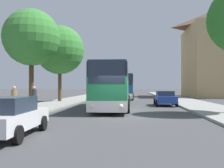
# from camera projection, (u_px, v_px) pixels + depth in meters

# --- Properties ---
(ground_plane) EXTENTS (300.00, 300.00, 0.00)m
(ground_plane) POSITION_uv_depth(u_px,v_px,m) (119.00, 117.00, 15.61)
(ground_plane) COLOR #424244
(ground_plane) RESTS_ON ground
(sidewalk_left) EXTENTS (4.00, 120.00, 0.15)m
(sidewalk_left) POSITION_uv_depth(u_px,v_px,m) (6.00, 115.00, 16.18)
(sidewalk_left) COLOR gray
(sidewalk_left) RESTS_ON ground_plane
(bus_front) EXTENTS (2.89, 11.95, 3.50)m
(bus_front) POSITION_uv_depth(u_px,v_px,m) (113.00, 86.00, 21.63)
(bus_front) COLOR silver
(bus_front) RESTS_ON ground_plane
(bus_middle) EXTENTS (3.00, 11.08, 3.47)m
(bus_middle) POSITION_uv_depth(u_px,v_px,m) (123.00, 86.00, 37.74)
(bus_middle) COLOR silver
(bus_middle) RESTS_ON ground_plane
(bus_rear) EXTENTS (2.96, 10.31, 3.32)m
(bus_rear) POSITION_uv_depth(u_px,v_px,m) (125.00, 87.00, 51.43)
(bus_rear) COLOR #2D2D2D
(bus_rear) RESTS_ON ground_plane
(parked_car_left_curb) EXTENTS (2.20, 4.39, 1.47)m
(parked_car_left_curb) POSITION_uv_depth(u_px,v_px,m) (7.00, 116.00, 9.70)
(parked_car_left_curb) COLOR silver
(parked_car_left_curb) RESTS_ON ground_plane
(parked_car_right_near) EXTENTS (1.99, 4.19, 1.41)m
(parked_car_right_near) POSITION_uv_depth(u_px,v_px,m) (165.00, 98.00, 25.00)
(parked_car_right_near) COLOR #233D9E
(parked_car_right_near) RESTS_ON ground_plane
(pedestrian_waiting_near) EXTENTS (0.36, 0.36, 1.73)m
(pedestrian_waiting_near) POSITION_uv_depth(u_px,v_px,m) (14.00, 100.00, 15.99)
(pedestrian_waiting_near) COLOR #23232D
(pedestrian_waiting_near) RESTS_ON sidewalk_left
(pedestrian_waiting_far) EXTENTS (0.36, 0.36, 1.71)m
(pedestrian_waiting_far) POSITION_uv_depth(u_px,v_px,m) (34.00, 99.00, 17.85)
(pedestrian_waiting_far) COLOR #23232D
(pedestrian_waiting_far) RESTS_ON sidewalk_left
(tree_left_near) EXTENTS (5.61, 5.61, 8.70)m
(tree_left_near) POSITION_uv_depth(u_px,v_px,m) (60.00, 50.00, 30.20)
(tree_left_near) COLOR #513D23
(tree_left_near) RESTS_ON sidewalk_left
(tree_left_far) EXTENTS (4.84, 4.84, 8.32)m
(tree_left_far) POSITION_uv_depth(u_px,v_px,m) (31.00, 38.00, 22.41)
(tree_left_far) COLOR #47331E
(tree_left_far) RESTS_ON sidewalk_left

